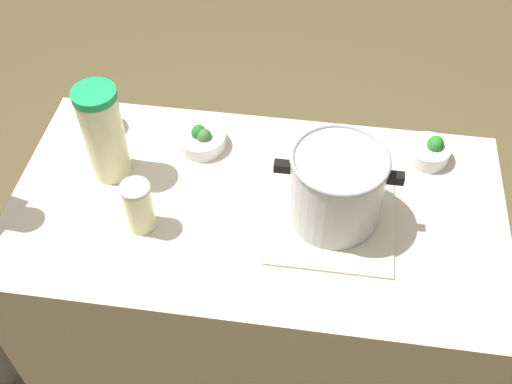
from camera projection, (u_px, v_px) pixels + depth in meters
The scene contains 9 objects.
ground_plane at pixel (256, 371), 2.26m from camera, with size 8.00×8.00×0.00m, color brown.
counter_slab at pixel (256, 303), 1.91m from camera, with size 1.24×0.66×0.94m, color beige.
dish_cloth at pixel (332, 216), 1.53m from camera, with size 0.30×0.33×0.01m, color beige.
cooking_pot at pixel (336, 186), 1.45m from camera, with size 0.30×0.23×0.20m.
lemonade_pitcher at pixel (103, 133), 1.54m from camera, with size 0.11×0.11×0.27m.
mason_jar at pixel (139, 206), 1.46m from camera, with size 0.07×0.07×0.14m.
broccoli_bowl_front at pixel (201, 139), 1.68m from camera, with size 0.13×0.13×0.07m.
broccoli_bowl_center at pixel (101, 119), 1.72m from camera, with size 0.10×0.10×0.07m.
broccoli_bowl_back at pixel (429, 151), 1.64m from camera, with size 0.12×0.12×0.07m.
Camera 1 is at (-0.14, 0.99, 2.13)m, focal length 43.63 mm.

